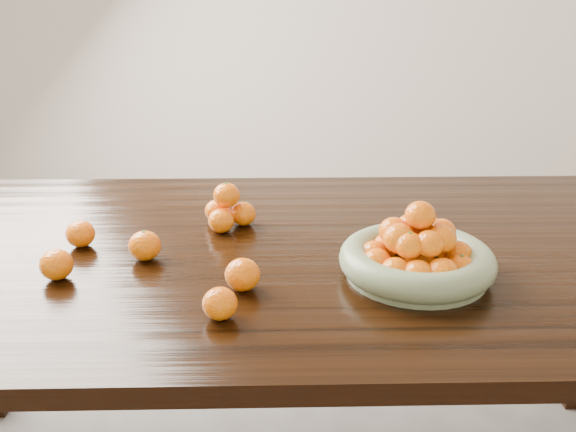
{
  "coord_description": "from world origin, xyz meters",
  "views": [
    {
      "loc": [
        -0.04,
        -1.28,
        1.32
      ],
      "look_at": [
        -0.01,
        -0.02,
        0.83
      ],
      "focal_mm": 40.0,
      "sensor_mm": 36.0,
      "label": 1
    }
  ],
  "objects_px": {
    "dining_table": "(292,283)",
    "orange_pyramid": "(227,210)",
    "fruit_bowl": "(417,257)",
    "loose_orange_0": "(145,246)"
  },
  "relations": [
    {
      "from": "dining_table",
      "to": "orange_pyramid",
      "type": "height_order",
      "value": "orange_pyramid"
    },
    {
      "from": "orange_pyramid",
      "to": "loose_orange_0",
      "type": "distance_m",
      "value": 0.24
    },
    {
      "from": "fruit_bowl",
      "to": "orange_pyramid",
      "type": "height_order",
      "value": "fruit_bowl"
    },
    {
      "from": "fruit_bowl",
      "to": "dining_table",
      "type": "bearing_deg",
      "value": 148.02
    },
    {
      "from": "fruit_bowl",
      "to": "orange_pyramid",
      "type": "xyz_separation_m",
      "value": [
        -0.39,
        0.28,
        -0.0
      ]
    },
    {
      "from": "dining_table",
      "to": "orange_pyramid",
      "type": "relative_size",
      "value": 16.05
    },
    {
      "from": "fruit_bowl",
      "to": "loose_orange_0",
      "type": "bearing_deg",
      "value": 170.39
    },
    {
      "from": "dining_table",
      "to": "loose_orange_0",
      "type": "bearing_deg",
      "value": -169.43
    },
    {
      "from": "dining_table",
      "to": "orange_pyramid",
      "type": "distance_m",
      "value": 0.23
    },
    {
      "from": "fruit_bowl",
      "to": "orange_pyramid",
      "type": "bearing_deg",
      "value": 144.7
    }
  ]
}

